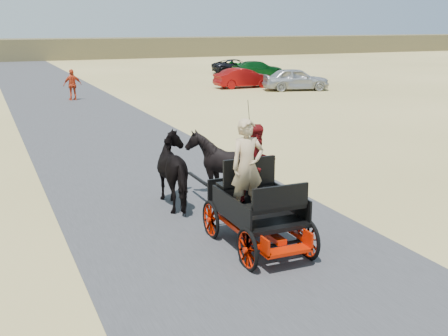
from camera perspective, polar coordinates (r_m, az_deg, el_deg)
name	(u,v)px	position (r m, az deg, el deg)	size (l,w,h in m)	color
ground	(252,260)	(10.45, 2.86, -9.33)	(140.00, 140.00, 0.00)	tan
road	(252,260)	(10.45, 2.87, -9.31)	(6.00, 140.00, 0.01)	#38383A
ridge_far	(15,50)	(70.74, -20.47, 11.20)	(140.00, 6.00, 2.40)	brown
carriage	(257,229)	(10.93, 3.38, -6.21)	(1.30, 2.40, 0.72)	black
horse_left	(179,171)	(13.21, -4.62, -0.32)	(0.91, 2.01, 1.70)	black
horse_right	(222,166)	(13.60, -0.23, 0.16)	(1.37, 1.54, 1.70)	black
driver_man	(247,166)	(10.50, 2.38, 0.16)	(0.66, 0.43, 1.80)	tan
passenger_woman	(258,163)	(11.23, 3.45, 0.50)	(0.77, 0.60, 1.58)	#660C0F
pedestrian	(73,85)	(32.79, -15.14, 8.16)	(1.01, 0.42, 1.73)	red
car_a	(296,79)	(36.76, 7.30, 8.95)	(1.69, 4.21, 1.43)	#B2B2B7
car_b	(243,78)	(37.98, 1.99, 9.13)	(1.37, 3.93, 1.30)	maroon
car_c	(258,69)	(45.68, 3.46, 10.01)	(1.77, 4.36, 1.26)	#0C4C19
car_d	(237,66)	(49.14, 1.31, 10.30)	(1.96, 4.26, 1.18)	black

